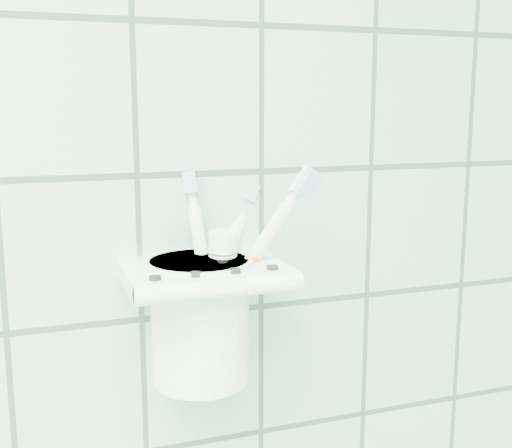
% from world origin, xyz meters
% --- Properties ---
extents(holder_bracket, '(0.14, 0.11, 0.04)m').
position_xyz_m(holder_bracket, '(0.64, 1.15, 1.30)').
color(holder_bracket, white).
rests_on(holder_bracket, wall_back).
extents(cup, '(0.09, 0.09, 0.11)m').
position_xyz_m(cup, '(0.63, 1.16, 1.26)').
color(cup, white).
rests_on(cup, holder_bracket).
extents(toothbrush_pink, '(0.02, 0.06, 0.18)m').
position_xyz_m(toothbrush_pink, '(0.65, 1.15, 1.30)').
color(toothbrush_pink, white).
rests_on(toothbrush_pink, cup).
extents(toothbrush_blue, '(0.08, 0.05, 0.18)m').
position_xyz_m(toothbrush_blue, '(0.62, 1.16, 1.31)').
color(toothbrush_blue, white).
rests_on(toothbrush_blue, cup).
extents(toothbrush_orange, '(0.10, 0.05, 0.21)m').
position_xyz_m(toothbrush_orange, '(0.62, 1.17, 1.32)').
color(toothbrush_orange, white).
rests_on(toothbrush_orange, cup).
extents(toothpaste_tube, '(0.04, 0.04, 0.13)m').
position_xyz_m(toothpaste_tube, '(0.65, 1.15, 1.29)').
color(toothpaste_tube, silver).
rests_on(toothpaste_tube, cup).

